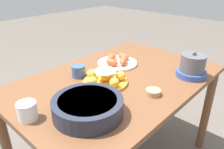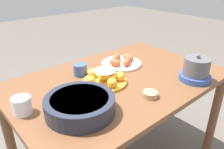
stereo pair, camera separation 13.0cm
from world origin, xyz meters
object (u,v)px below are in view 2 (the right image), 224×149
(sauce_bowl, at_px, (150,94))
(cup_far, at_px, (22,106))
(seafood_platter, at_px, (122,62))
(warming_pot, at_px, (196,70))
(cup_near, at_px, (80,70))
(cake_plate, at_px, (105,78))
(serving_bowl, at_px, (80,104))
(dining_table, at_px, (119,92))

(sauce_bowl, xyz_separation_m, cup_far, (0.56, -0.29, 0.03))
(seafood_platter, distance_m, cup_far, 0.76)
(seafood_platter, height_order, warming_pot, warming_pot)
(seafood_platter, bearing_deg, cup_near, -7.88)
(cup_near, bearing_deg, cup_far, 21.85)
(seafood_platter, distance_m, warming_pot, 0.50)
(cake_plate, relative_size, warming_pot, 1.42)
(serving_bowl, bearing_deg, warming_pot, 166.50)
(dining_table, height_order, warming_pot, warming_pot)
(dining_table, relative_size, seafood_platter, 4.68)
(cake_plate, bearing_deg, seafood_platter, -152.17)
(serving_bowl, xyz_separation_m, cup_far, (0.20, -0.17, -0.00))
(seafood_platter, bearing_deg, cake_plate, 27.83)
(cake_plate, xyz_separation_m, warming_pot, (-0.43, 0.33, 0.03))
(seafood_platter, bearing_deg, cup_far, 9.76)
(dining_table, bearing_deg, serving_bowl, 21.42)
(serving_bowl, bearing_deg, sauce_bowl, 161.04)
(seafood_platter, bearing_deg, dining_table, 42.48)
(serving_bowl, distance_m, seafood_platter, 0.62)
(dining_table, distance_m, seafood_platter, 0.25)
(sauce_bowl, distance_m, cup_far, 0.63)
(cup_near, relative_size, cup_far, 0.97)
(sauce_bowl, height_order, warming_pot, warming_pot)
(warming_pot, bearing_deg, sauce_bowl, -7.79)
(cup_far, bearing_deg, warming_pot, 159.57)
(dining_table, height_order, sauce_bowl, sauce_bowl)
(serving_bowl, relative_size, warming_pot, 1.77)
(serving_bowl, bearing_deg, cup_far, -39.77)
(dining_table, xyz_separation_m, sauce_bowl, (0.03, 0.27, 0.12))
(sauce_bowl, relative_size, cup_far, 0.93)
(dining_table, distance_m, sauce_bowl, 0.30)
(cake_plate, distance_m, seafood_platter, 0.31)
(seafood_platter, bearing_deg, sauce_bowl, 65.61)
(cup_near, bearing_deg, dining_table, 128.75)
(serving_bowl, distance_m, cup_far, 0.27)
(sauce_bowl, bearing_deg, cup_near, -74.68)
(serving_bowl, distance_m, warming_pot, 0.73)
(cake_plate, height_order, serving_bowl, cake_plate)
(seafood_platter, bearing_deg, warming_pot, 109.29)
(dining_table, xyz_separation_m, cup_near, (0.16, -0.19, 0.14))
(seafood_platter, height_order, cup_far, cup_far)
(seafood_platter, xyz_separation_m, cup_far, (0.75, 0.13, 0.02))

